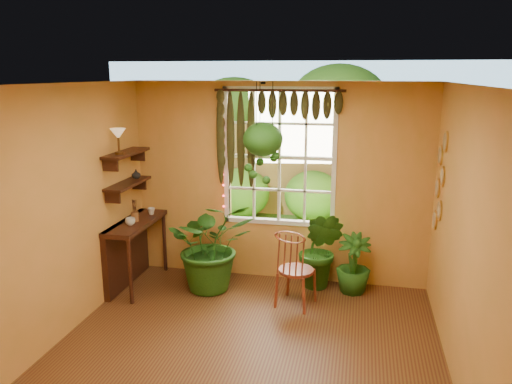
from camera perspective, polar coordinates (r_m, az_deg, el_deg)
floor at (r=5.18m, az=-1.91°, el=-19.26°), size 4.50×4.50×0.00m
ceiling at (r=4.36m, az=-2.19°, el=12.14°), size 4.50×4.50×0.00m
wall_back at (r=6.72m, az=2.63°, el=1.00°), size 4.00×0.00×4.00m
wall_left at (r=5.42m, az=-23.04°, el=-3.15°), size 0.00×4.50×4.50m
wall_right at (r=4.56m, az=23.28°, el=-6.21°), size 0.00×4.50×4.50m
window at (r=6.69m, az=2.70°, el=3.99°), size 1.52×0.10×1.86m
valance_vine at (r=6.51m, az=1.84°, el=8.86°), size 1.70×0.12×1.10m
string_lights at (r=6.75m, az=-3.81°, el=4.50°), size 0.03×0.03×1.54m
wall_plates at (r=6.21m, az=20.24°, el=1.02°), size 0.04×0.32×1.10m
counter_ledge at (r=6.92m, az=-14.26°, el=-5.92°), size 0.40×1.20×0.90m
shelf_lower at (r=6.68m, az=-14.41°, el=0.94°), size 0.25×0.90×0.04m
shelf_upper at (r=6.60m, az=-14.62°, el=4.33°), size 0.25×0.90×0.04m
backyard at (r=11.23m, az=7.76°, el=5.60°), size 14.00×10.00×12.00m
windsor_chair at (r=6.20m, az=4.47°, el=-10.02°), size 0.53×0.55×1.15m
potted_plant_left at (r=6.57m, az=-5.08°, el=-6.02°), size 1.38×1.30×1.23m
potted_plant_mid at (r=6.65m, az=7.38°, el=-6.59°), size 0.71×0.64×1.07m
potted_plant_right at (r=6.65m, az=11.08°, el=-8.05°), size 0.49×0.49×0.78m
hanging_basket at (r=6.26m, az=0.80°, el=5.64°), size 0.50×0.50×1.26m
cup_a at (r=6.58m, az=-14.18°, el=-3.29°), size 0.16×0.16×0.10m
cup_b at (r=7.01m, az=-11.88°, el=-2.16°), size 0.12×0.12×0.09m
brush_jar at (r=6.72m, az=-13.72°, el=-2.09°), size 0.10×0.10×0.37m
shelf_vase at (r=6.87m, az=-13.54°, el=2.01°), size 0.13×0.13×0.12m
tiffany_lamp at (r=6.37m, az=-15.48°, el=6.26°), size 0.19×0.19×0.32m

